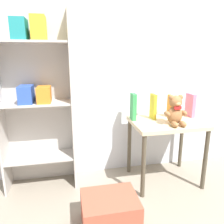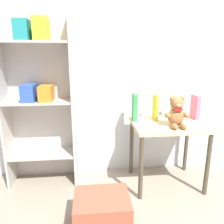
{
  "view_description": "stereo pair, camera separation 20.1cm",
  "coord_description": "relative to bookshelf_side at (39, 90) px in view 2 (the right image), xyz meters",
  "views": [
    {
      "loc": [
        -0.65,
        -0.73,
        1.25
      ],
      "look_at": [
        -0.26,
        1.17,
        0.74
      ],
      "focal_mm": 35.0,
      "sensor_mm": 36.0,
      "label": 1
    },
    {
      "loc": [
        -0.46,
        -0.76,
        1.25
      ],
      "look_at": [
        -0.26,
        1.17,
        0.74
      ],
      "focal_mm": 35.0,
      "sensor_mm": 36.0,
      "label": 2
    }
  ],
  "objects": [
    {
      "name": "book_standing_pink",
      "position": [
        1.51,
        -0.09,
        -0.17
      ],
      "size": [
        0.04,
        0.15,
        0.24
      ],
      "primitive_type": "cube",
      "rotation": [
        0.0,
        0.0,
        -0.01
      ],
      "color": "#D17093",
      "rests_on": "display_table"
    },
    {
      "name": "book_standing_orange",
      "position": [
        1.3,
        -0.07,
        -0.18
      ],
      "size": [
        0.03,
        0.13,
        0.22
      ],
      "primitive_type": "cube",
      "rotation": [
        0.0,
        0.0,
        -0.01
      ],
      "color": "orange",
      "rests_on": "display_table"
    },
    {
      "name": "storage_bin",
      "position": [
        0.54,
        -0.71,
        -0.8
      ],
      "size": [
        0.41,
        0.33,
        0.24
      ],
      "color": "#AD4C38",
      "rests_on": "ground_plane"
    },
    {
      "name": "book_standing_yellow",
      "position": [
        1.1,
        -0.09,
        -0.17
      ],
      "size": [
        0.03,
        0.11,
        0.25
      ],
      "primitive_type": "cube",
      "rotation": [
        0.0,
        0.0,
        0.03
      ],
      "color": "gold",
      "rests_on": "display_table"
    },
    {
      "name": "bookshelf_side",
      "position": [
        0.0,
        0.0,
        0.0
      ],
      "size": [
        0.65,
        0.29,
        1.65
      ],
      "color": "#BCB7B2",
      "rests_on": "ground_plane"
    },
    {
      "name": "teddy_bear",
      "position": [
        1.23,
        -0.31,
        -0.17
      ],
      "size": [
        0.21,
        0.19,
        0.27
      ],
      "color": "#99663D",
      "rests_on": "display_table"
    },
    {
      "name": "wall_back",
      "position": [
        0.93,
        0.15,
        0.33
      ],
      "size": [
        4.8,
        0.06,
        2.5
      ],
      "color": "silver",
      "rests_on": "ground_plane"
    },
    {
      "name": "book_standing_green",
      "position": [
        0.9,
        -0.08,
        -0.16
      ],
      "size": [
        0.04,
        0.11,
        0.26
      ],
      "primitive_type": "cube",
      "rotation": [
        0.0,
        0.0,
        -0.03
      ],
      "color": "#33934C",
      "rests_on": "display_table"
    },
    {
      "name": "display_table",
      "position": [
        1.2,
        -0.2,
        -0.39
      ],
      "size": [
        0.67,
        0.5,
        0.63
      ],
      "color": "beige",
      "rests_on": "ground_plane"
    }
  ]
}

